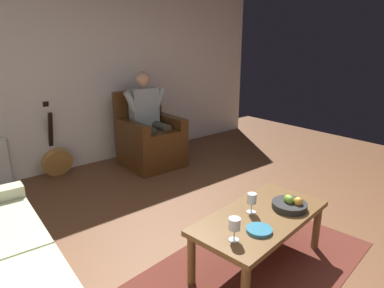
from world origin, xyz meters
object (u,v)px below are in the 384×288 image
at_px(guitar, 57,159).
at_px(wine_glass_far, 252,200).
at_px(decorative_dish, 259,230).
at_px(armchair, 150,140).
at_px(person_seated, 149,116).
at_px(fruit_bowl, 290,204).
at_px(wine_glass_near, 234,225).
at_px(coffee_table, 260,222).

height_order(guitar, wine_glass_far, guitar).
distance_m(guitar, decorative_dish, 3.02).
xyz_separation_m(armchair, guitar, (1.16, -0.41, -0.13)).
distance_m(person_seated, fruit_bowl, 2.56).
distance_m(armchair, wine_glass_near, 2.74).
bearing_deg(decorative_dish, person_seated, -106.75).
distance_m(person_seated, coffee_table, 2.54).
bearing_deg(wine_glass_far, person_seated, -104.49).
xyz_separation_m(guitar, fruit_bowl, (-0.83, 2.93, 0.25)).
distance_m(person_seated, decorative_dish, 2.71).
xyz_separation_m(coffee_table, fruit_bowl, (-0.26, 0.08, 0.09)).
bearing_deg(wine_glass_near, guitar, -86.72).
relative_size(coffee_table, wine_glass_far, 7.61).
bearing_deg(person_seated, decorative_dish, 74.24).
bearing_deg(wine_glass_near, armchair, -111.25).
bearing_deg(person_seated, coffee_table, 77.49).
distance_m(person_seated, guitar, 1.32).
bearing_deg(wine_glass_far, coffee_table, 109.43).
distance_m(coffee_table, fruit_bowl, 0.28).
bearing_deg(decorative_dish, wine_glass_far, -127.65).
relative_size(coffee_table, guitar, 1.24).
xyz_separation_m(coffee_table, guitar, (0.57, -2.85, -0.15)).
distance_m(armchair, decorative_dish, 2.70).
relative_size(armchair, fruit_bowl, 3.79).
bearing_deg(wine_glass_near, wine_glass_far, -154.99).
height_order(coffee_table, guitar, guitar).
bearing_deg(armchair, coffee_table, 77.47).
bearing_deg(guitar, decorative_dish, 97.23).
bearing_deg(fruit_bowl, armchair, -97.50).
distance_m(armchair, coffee_table, 2.51).
distance_m(coffee_table, wine_glass_near, 0.45).
bearing_deg(coffee_table, person_seated, -103.50).
height_order(coffee_table, wine_glass_near, wine_glass_near).
bearing_deg(person_seated, guitar, -18.36).
xyz_separation_m(armchair, person_seated, (-0.00, -0.00, 0.35)).
relative_size(guitar, fruit_bowl, 3.56).
distance_m(coffee_table, guitar, 2.91).
relative_size(person_seated, wine_glass_near, 8.04).
height_order(wine_glass_near, fruit_bowl, wine_glass_near).
bearing_deg(wine_glass_far, armchair, -104.52).
bearing_deg(decorative_dish, armchair, -106.77).
bearing_deg(wine_glass_far, decorative_dish, 52.35).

